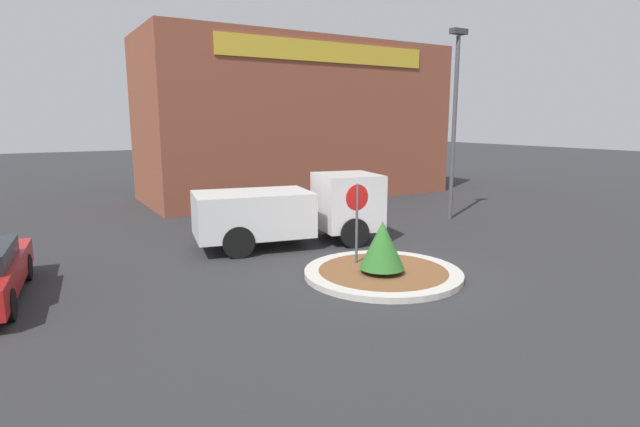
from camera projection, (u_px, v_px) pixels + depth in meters
name	position (u px, v px, depth m)	size (l,w,h in m)	color
ground_plane	(383.00, 276.00, 12.62)	(120.00, 120.00, 0.00)	#2D2D30
traffic_island	(383.00, 273.00, 12.60)	(3.98, 3.98, 0.15)	#BCB7AD
stop_sign	(357.00, 210.00, 13.00)	(0.69, 0.07, 2.27)	#4C4C51
island_shrub	(382.00, 245.00, 12.25)	(1.12, 1.12, 1.31)	brown
utility_truck	(292.00, 209.00, 15.59)	(6.07, 3.16, 2.18)	silver
storefront_building	(298.00, 120.00, 25.70)	(15.39, 6.07, 7.73)	brown
light_pole	(455.00, 112.00, 19.16)	(0.70, 0.30, 7.24)	#4C4C51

